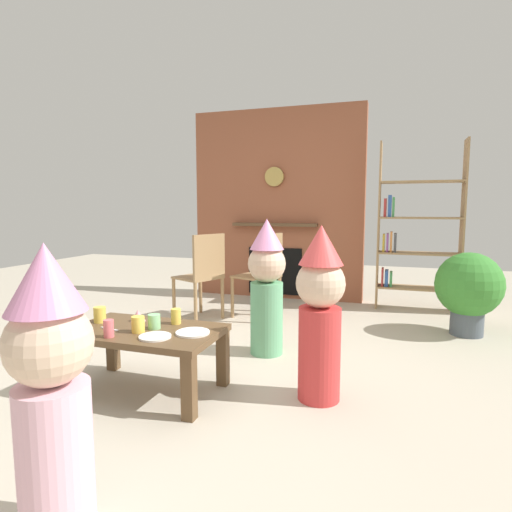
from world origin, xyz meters
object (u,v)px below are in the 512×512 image
(coffee_table, at_px, (145,340))
(child_by_the_chairs, at_px, (267,283))
(paper_cup_near_left, at_px, (109,328))
(dining_chair_middle, at_px, (263,270))
(paper_cup_near_right, at_px, (154,322))
(paper_plate_rear, at_px, (155,337))
(child_with_cone_hat, at_px, (52,387))
(paper_plate_front, at_px, (193,333))
(birthday_cake_slice, at_px, (138,316))
(dining_chair_left, at_px, (203,272))
(paper_cup_center, at_px, (138,324))
(paper_cup_far_right, at_px, (100,315))
(paper_cup_far_left, at_px, (176,316))
(bookshelf, at_px, (412,233))
(child_in_pink, at_px, (320,309))
(potted_plant_tall, at_px, (469,288))

(coffee_table, bearing_deg, child_by_the_chairs, 59.89)
(paper_cup_near_left, height_order, dining_chair_middle, dining_chair_middle)
(coffee_table, relative_size, paper_cup_near_right, 10.30)
(paper_plate_rear, distance_m, dining_chair_middle, 2.07)
(paper_cup_near_right, bearing_deg, child_with_cone_hat, -74.75)
(paper_cup_near_left, distance_m, paper_plate_front, 0.49)
(birthday_cake_slice, bearing_deg, dining_chair_left, 98.70)
(paper_cup_center, xyz_separation_m, birthday_cake_slice, (-0.14, 0.21, -0.01))
(paper_cup_near_left, bearing_deg, paper_cup_far_right, 136.19)
(paper_cup_center, distance_m, paper_cup_far_left, 0.27)
(paper_cup_near_left, bearing_deg, bookshelf, 59.73)
(child_with_cone_hat, height_order, child_in_pink, child_in_pink)
(paper_plate_front, distance_m, potted_plant_tall, 2.66)
(paper_cup_near_right, height_order, paper_plate_rear, paper_cup_near_right)
(child_with_cone_hat, distance_m, child_in_pink, 1.53)
(coffee_table, xyz_separation_m, dining_chair_middle, (0.18, 1.93, 0.17))
(coffee_table, distance_m, dining_chair_middle, 1.95)
(paper_plate_front, bearing_deg, paper_cup_near_right, 176.91)
(coffee_table, relative_size, paper_cup_near_left, 9.11)
(paper_cup_near_left, xyz_separation_m, paper_cup_far_right, (-0.26, 0.25, -0.00))
(paper_cup_far_right, distance_m, potted_plant_tall, 3.16)
(paper_cup_near_left, relative_size, birthday_cake_slice, 1.04)
(paper_cup_near_right, height_order, child_by_the_chairs, child_by_the_chairs)
(coffee_table, relative_size, paper_cup_far_left, 9.45)
(bookshelf, xyz_separation_m, coffee_table, (-1.67, -2.84, -0.54))
(paper_cup_far_left, height_order, child_by_the_chairs, child_by_the_chairs)
(paper_plate_front, bearing_deg, dining_chair_left, 113.13)
(dining_chair_left, bearing_deg, paper_cup_far_left, 133.65)
(paper_plate_front, relative_size, paper_plate_rear, 1.09)
(dining_chair_middle, bearing_deg, paper_cup_far_right, 93.33)
(paper_cup_near_right, height_order, child_with_cone_hat, child_with_cone_hat)
(bookshelf, distance_m, paper_plate_front, 3.17)
(child_by_the_chairs, height_order, dining_chair_left, child_by_the_chairs)
(paper_cup_near_right, relative_size, dining_chair_middle, 0.10)
(paper_cup_near_right, xyz_separation_m, paper_cup_center, (-0.06, -0.09, 0.00))
(paper_cup_near_left, bearing_deg, child_with_cone_hat, -62.63)
(paper_cup_near_right, distance_m, dining_chair_middle, 1.91)
(paper_cup_near_right, relative_size, potted_plant_tall, 0.12)
(coffee_table, relative_size, child_in_pink, 0.89)
(paper_plate_front, bearing_deg, dining_chair_middle, 94.36)
(coffee_table, height_order, paper_plate_front, paper_plate_front)
(potted_plant_tall, bearing_deg, paper_cup_far_right, -142.67)
(potted_plant_tall, bearing_deg, paper_cup_near_left, -136.04)
(child_in_pink, relative_size, potted_plant_tall, 1.40)
(child_with_cone_hat, height_order, dining_chair_middle, child_with_cone_hat)
(bookshelf, relative_size, paper_cup_center, 19.23)
(dining_chair_middle, relative_size, potted_plant_tall, 1.18)
(coffee_table, height_order, child_in_pink, child_in_pink)
(coffee_table, xyz_separation_m, paper_cup_far_right, (-0.37, 0.04, 0.12))
(paper_cup_center, relative_size, birthday_cake_slice, 0.99)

